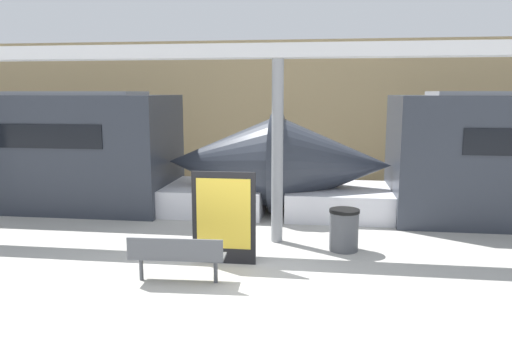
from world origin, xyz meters
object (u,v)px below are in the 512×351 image
at_px(poster_board, 224,217).
at_px(support_column_near, 277,152).
at_px(bench_near, 177,254).
at_px(trash_bin, 344,230).

xyz_separation_m(poster_board, support_column_near, (0.84, 1.52, 1.05)).
xyz_separation_m(bench_near, poster_board, (0.59, 1.08, 0.38)).
relative_size(trash_bin, support_column_near, 0.22).
bearing_deg(bench_near, support_column_near, 58.41).
height_order(bench_near, support_column_near, support_column_near).
relative_size(bench_near, support_column_near, 0.42).
bearing_deg(poster_board, bench_near, -118.39).
bearing_deg(trash_bin, bench_near, -142.49).
relative_size(trash_bin, poster_board, 0.49).
bearing_deg(trash_bin, support_column_near, 163.03).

